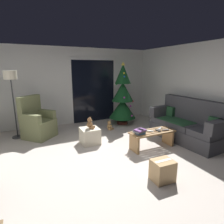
{
  "coord_description": "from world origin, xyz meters",
  "views": [
    {
      "loc": [
        -1.41,
        -3.08,
        1.86
      ],
      "look_at": [
        0.4,
        0.7,
        0.85
      ],
      "focal_mm": 29.67,
      "sensor_mm": 36.0,
      "label": 1
    }
  ],
  "objects": [
    {
      "name": "wall_back",
      "position": [
        0.0,
        3.06,
        1.25
      ],
      "size": [
        5.72,
        0.12,
        2.5
      ],
      "primitive_type": "cube",
      "color": "silver",
      "rests_on": "ground"
    },
    {
      "name": "floor_lamp",
      "position": [
        -1.68,
        2.33,
        1.51
      ],
      "size": [
        0.32,
        0.32,
        1.78
      ],
      "color": "#2D2D30",
      "rests_on": "ground"
    },
    {
      "name": "couch",
      "position": [
        2.32,
        0.22,
        0.4
      ],
      "size": [
        0.9,
        1.98,
        1.08
      ],
      "color": "#3D3D42",
      "rests_on": "ground"
    },
    {
      "name": "remote_graphite",
      "position": [
        1.53,
        0.12,
        0.42
      ],
      "size": [
        0.16,
        0.1,
        0.02
      ],
      "primitive_type": "cube",
      "rotation": [
        0.0,
        0.0,
        4.3
      ],
      "color": "#333338",
      "rests_on": "coffee_table"
    },
    {
      "name": "patio_door_frame",
      "position": [
        0.79,
        2.99,
        1.1
      ],
      "size": [
        1.6,
        0.02,
        2.2
      ],
      "primitive_type": "cube",
      "color": "silver",
      "rests_on": "ground"
    },
    {
      "name": "ottoman",
      "position": [
        -0.02,
        1.09,
        0.2
      ],
      "size": [
        0.44,
        0.44,
        0.39
      ],
      "primitive_type": "cube",
      "color": "beige",
      "rests_on": "ground"
    },
    {
      "name": "wall_right",
      "position": [
        2.86,
        0.0,
        1.25
      ],
      "size": [
        0.12,
        6.0,
        2.5
      ],
      "primitive_type": "cube",
      "color": "silver",
      "rests_on": "ground"
    },
    {
      "name": "book_stack",
      "position": [
        0.84,
        0.17,
        0.47
      ],
      "size": [
        0.3,
        0.25,
        0.11
      ],
      "color": "#285684",
      "rests_on": "coffee_table"
    },
    {
      "name": "teddy_bear_chestnut",
      "position": [
        -0.02,
        1.09,
        0.51
      ],
      "size": [
        0.22,
        0.21,
        0.29
      ],
      "color": "brown",
      "rests_on": "ottoman"
    },
    {
      "name": "teddy_bear_honey_by_tree",
      "position": [
        0.86,
        1.84,
        0.12
      ],
      "size": [
        0.21,
        0.21,
        0.29
      ],
      "color": "tan",
      "rests_on": "ground"
    },
    {
      "name": "remote_white",
      "position": [
        1.15,
        0.22,
        0.42
      ],
      "size": [
        0.14,
        0.15,
        0.02
      ],
      "primitive_type": "cube",
      "rotation": [
        0.0,
        0.0,
        0.74
      ],
      "color": "silver",
      "rests_on": "coffee_table"
    },
    {
      "name": "cell_phone",
      "position": [
        0.85,
        0.16,
        0.52
      ],
      "size": [
        0.1,
        0.16,
        0.01
      ],
      "primitive_type": "cube",
      "rotation": [
        0.0,
        0.0,
        0.2
      ],
      "color": "black",
      "rests_on": "book_stack"
    },
    {
      "name": "remote_black",
      "position": [
        1.33,
        0.16,
        0.42
      ],
      "size": [
        0.05,
        0.16,
        0.02
      ],
      "primitive_type": "cube",
      "rotation": [
        0.0,
        0.0,
        3.17
      ],
      "color": "black",
      "rests_on": "coffee_table"
    },
    {
      "name": "coffee_table",
      "position": [
        1.21,
        0.21,
        0.27
      ],
      "size": [
        1.1,
        0.4,
        0.41
      ],
      "color": "#9E7547",
      "rests_on": "ground"
    },
    {
      "name": "patio_door_glass",
      "position": [
        0.79,
        2.97,
        1.05
      ],
      "size": [
        1.5,
        0.02,
        2.1
      ],
      "primitive_type": "cube",
      "color": "black",
      "rests_on": "ground"
    },
    {
      "name": "christmas_tree",
      "position": [
        1.51,
        2.2,
        0.9
      ],
      "size": [
        0.88,
        0.88,
        2.04
      ],
      "color": "#4C1E19",
      "rests_on": "ground"
    },
    {
      "name": "ground_plane",
      "position": [
        0.0,
        0.0,
        0.0
      ],
      "size": [
        7.0,
        7.0,
        0.0
      ],
      "primitive_type": "plane",
      "color": "#BCB2A8"
    },
    {
      "name": "cardboard_box_taped_mid_floor",
      "position": [
        0.56,
        -0.93,
        0.18
      ],
      "size": [
        0.37,
        0.31,
        0.36
      ],
      "color": "tan",
      "rests_on": "ground"
    },
    {
      "name": "remote_silver",
      "position": [
        1.46,
        0.25,
        0.42
      ],
      "size": [
        0.16,
        0.11,
        0.02
      ],
      "primitive_type": "cube",
      "rotation": [
        0.0,
        0.0,
        5.2
      ],
      "color": "#ADADB2",
      "rests_on": "coffee_table"
    },
    {
      "name": "armchair",
      "position": [
        -1.16,
        2.12,
        0.4
      ],
      "size": [
        0.97,
        0.97,
        1.13
      ],
      "color": "olive",
      "rests_on": "ground"
    }
  ]
}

